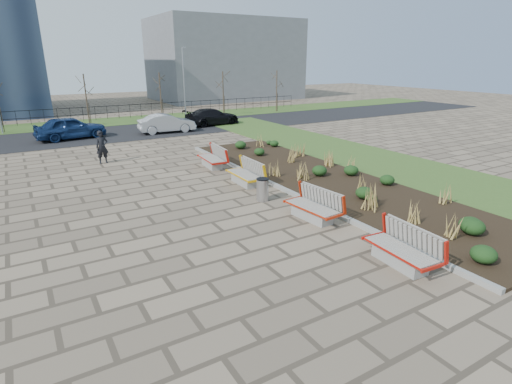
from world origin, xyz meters
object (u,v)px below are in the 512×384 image
car_black (212,117)px  car_silver (167,123)px  litter_bin (263,190)px  lamp_east (184,84)px  bench_c (244,173)px  bench_d (211,157)px  car_blue (71,128)px  pedestrian (102,147)px  bench_b (312,205)px  bench_a (401,248)px

car_black → car_silver: bearing=103.2°
litter_bin → lamp_east: (5.43, 21.69, 2.61)m
car_silver → lamp_east: bearing=-28.4°
litter_bin → bench_c: bearing=78.9°
bench_d → litter_bin: bearing=-90.5°
car_blue → car_black: bearing=-94.2°
bench_c → pedestrian: bearing=123.8°
car_silver → bench_c: bearing=179.1°
bench_c → car_blue: size_ratio=0.47×
litter_bin → car_black: car_black is taller
bench_d → bench_b: bearing=-86.0°
litter_bin → lamp_east: size_ratio=0.14×
pedestrian → lamp_east: lamp_east is taller
bench_b → bench_d: 7.96m
bench_b → litter_bin: 2.49m
bench_b → bench_d: (0.00, 7.96, 0.00)m
pedestrian → car_silver: size_ratio=0.42×
bench_c → car_silver: size_ratio=0.52×
car_blue → car_silver: car_blue is taller
lamp_east → litter_bin: bearing=-104.0°
bench_c → bench_d: size_ratio=1.00×
litter_bin → car_blue: car_blue is taller
bench_d → car_silver: (1.35, 10.59, 0.19)m
car_blue → bench_a: bearing=-175.1°
bench_c → car_silver: bearing=85.7°
pedestrian → litter_bin: bearing=-68.3°
car_silver → lamp_east: (3.65, 5.60, 2.35)m
bench_d → car_black: 13.32m
litter_bin → car_silver: size_ratio=0.21×
pedestrian → car_black: 13.16m
lamp_east → bench_c: bearing=-104.4°
bench_b → bench_d: size_ratio=1.00×
bench_d → car_black: (5.66, 12.06, 0.18)m
bench_b → lamp_east: (5.00, 24.14, 2.54)m
car_silver → bench_b: bearing=-179.5°
bench_d → lamp_east: lamp_east is taller
bench_b → car_silver: size_ratio=0.52×
car_silver → car_black: 4.55m
bench_a → pedestrian: 15.90m
lamp_east → car_blue: bearing=-154.8°
car_blue → pedestrian: bearing=176.6°
litter_bin → lamp_east: lamp_east is taller
bench_c → pedestrian: 8.29m
car_blue → litter_bin: bearing=-172.2°
bench_b → car_black: car_black is taller
bench_c → car_blue: 15.64m
bench_b → pedestrian: (-4.46, 11.60, 0.34)m
bench_c → car_black: bearing=71.0°
bench_d → pedestrian: bearing=144.7°
lamp_east → pedestrian: bearing=-127.0°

